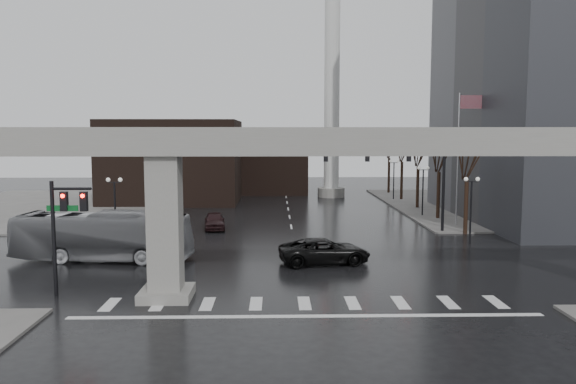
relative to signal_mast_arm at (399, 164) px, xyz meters
name	(u,v)px	position (x,y,z in m)	size (l,w,h in m)	color
ground	(303,297)	(-8.99, -18.80, -5.83)	(160.00, 160.00, 0.00)	black
sidewalk_ne	(511,205)	(17.01, 17.20, -5.75)	(28.00, 36.00, 0.15)	slate
sidewalk_nw	(61,207)	(-34.99, 17.20, -5.75)	(28.00, 36.00, 0.15)	slate
elevated_guideway	(329,164)	(-7.73, -18.80, 1.05)	(48.00, 2.60, 8.70)	gray
building_far_left	(174,161)	(-22.99, 23.20, -0.83)	(16.00, 14.00, 10.00)	black
building_far_mid	(271,164)	(-10.99, 33.20, -1.83)	(10.00, 10.00, 8.00)	black
smokestack	(332,96)	(-2.99, 27.20, 7.52)	(3.60, 3.60, 30.00)	silver
signal_mast_arm	(399,164)	(0.00, 0.00, 0.00)	(12.12, 0.43, 8.00)	black
signal_left_pole	(64,219)	(-21.24, -18.30, -1.76)	(2.30, 0.30, 6.00)	black
flagpole_assembly	(462,143)	(6.30, 3.20, 1.70)	(2.06, 0.12, 12.00)	silver
lamp_right_0	(471,198)	(4.51, -4.80, -2.36)	(1.22, 0.32, 5.11)	black
lamp_right_1	(423,182)	(4.51, 9.20, -2.36)	(1.22, 0.32, 5.11)	black
lamp_right_2	(394,173)	(4.51, 23.20, -2.36)	(1.22, 0.32, 5.11)	black
lamp_left_0	(115,199)	(-22.49, -4.80, -2.36)	(1.22, 0.32, 5.11)	black
lamp_left_1	(155,183)	(-22.49, 9.20, -2.36)	(1.22, 0.32, 5.11)	black
lamp_left_2	(179,173)	(-22.49, 23.20, -2.36)	(1.22, 0.32, 5.11)	black
tree_right_0	(466,201)	(5.54, -0.78, -3.04)	(1.09, 1.58, 7.50)	black
tree_right_1	(439,191)	(5.54, 7.22, -2.98)	(1.09, 1.61, 7.67)	black
tree_right_2	(418,183)	(5.54, 15.22, -2.91)	(1.10, 1.63, 7.85)	black
tree_right_3	(402,177)	(5.54, 23.22, -2.85)	(1.11, 1.66, 8.02)	black
tree_right_4	(389,172)	(5.54, 31.22, -2.79)	(1.12, 1.69, 8.19)	black
pickup_truck	(325,251)	(-7.24, -11.26, -5.01)	(2.72, 5.89, 1.64)	black
city_bus	(102,236)	(-21.89, -10.05, -4.19)	(2.75, 11.75, 3.27)	#A5A6AA
far_car	(215,221)	(-15.79, 2.10, -5.08)	(1.76, 4.37, 1.49)	black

